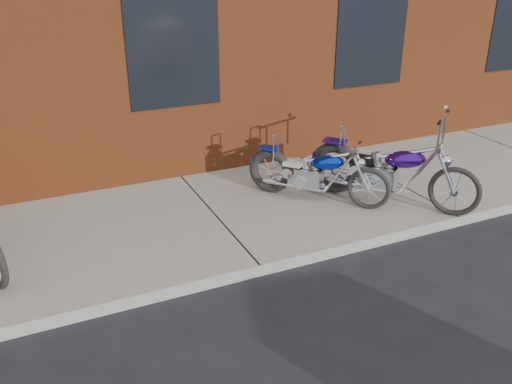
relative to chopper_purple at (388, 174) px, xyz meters
name	(u,v)px	position (x,y,z in m)	size (l,w,h in m)	color
ground	(260,277)	(-2.38, -0.82, -0.59)	(120.00, 120.00, 0.00)	black
sidewalk	(214,218)	(-2.38, 0.68, -0.52)	(22.00, 3.00, 0.15)	#A09A94
chopper_purple	(388,174)	(0.00, 0.00, 0.00)	(1.59, 2.00, 1.37)	black
chopper_blue	(314,175)	(-0.89, 0.52, -0.06)	(1.48, 1.65, 0.92)	black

